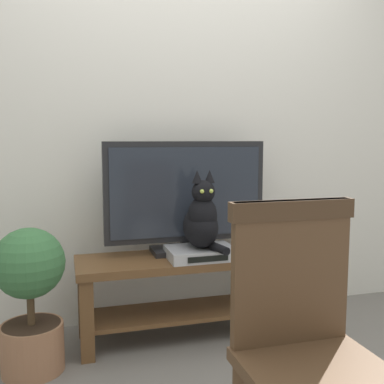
# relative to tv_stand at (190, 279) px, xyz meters

# --- Properties ---
(back_wall) EXTENTS (7.00, 0.12, 2.80)m
(back_wall) POSITION_rel_tv_stand_xyz_m (-0.01, 0.37, 1.07)
(back_wall) COLOR silver
(back_wall) RESTS_ON ground
(tv_stand) EXTENTS (1.27, 0.40, 0.47)m
(tv_stand) POSITION_rel_tv_stand_xyz_m (0.00, 0.00, 0.00)
(tv_stand) COLOR brown
(tv_stand) RESTS_ON ground
(tv) EXTENTS (0.94, 0.20, 0.65)m
(tv) POSITION_rel_tv_stand_xyz_m (0.00, 0.08, 0.47)
(tv) COLOR black
(tv) RESTS_ON tv_stand
(media_box) EXTENTS (0.37, 0.28, 0.06)m
(media_box) POSITION_rel_tv_stand_xyz_m (0.05, -0.07, 0.17)
(media_box) COLOR #ADADB2
(media_box) RESTS_ON tv_stand
(cat) EXTENTS (0.19, 0.36, 0.44)m
(cat) POSITION_rel_tv_stand_xyz_m (0.05, -0.08, 0.36)
(cat) COLOR black
(cat) RESTS_ON media_box
(wooden_chair) EXTENTS (0.41, 0.41, 0.95)m
(wooden_chair) POSITION_rel_tv_stand_xyz_m (-0.00, -1.29, 0.22)
(wooden_chair) COLOR #513823
(wooden_chair) RESTS_ON ground
(book_stack) EXTENTS (0.21, 0.18, 0.11)m
(book_stack) POSITION_rel_tv_stand_xyz_m (0.48, 0.03, 0.20)
(book_stack) COLOR olive
(book_stack) RESTS_ON tv_stand
(potted_plant) EXTENTS (0.34, 0.34, 0.71)m
(potted_plant) POSITION_rel_tv_stand_xyz_m (-0.85, -0.18, 0.06)
(potted_plant) COLOR #9E6B4C
(potted_plant) RESTS_ON ground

